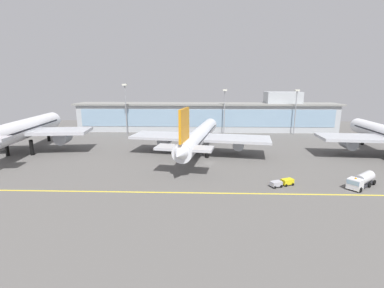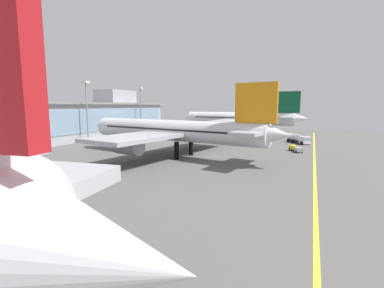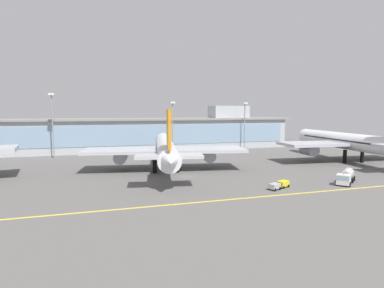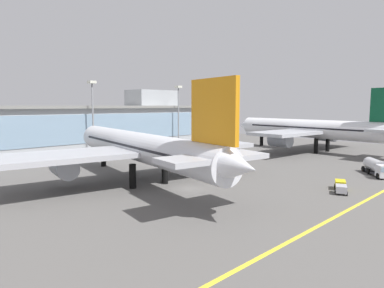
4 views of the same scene
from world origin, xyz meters
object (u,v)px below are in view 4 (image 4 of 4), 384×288
Objects in this scene: fuel_tanker_truck at (378,168)px; apron_light_mast_centre at (93,105)px; airliner_far_right at (312,129)px; baggage_tug_near at (341,186)px; apron_light_mast_east at (178,105)px; airliner_near_right at (140,148)px.

fuel_tanker_truck is 0.44× the size of apron_light_mast_centre.
airliner_far_right reaches higher than baggage_tug_near.
apron_light_mast_east is at bearing 0.68° from apron_light_mast_centre.
airliner_far_right is at bearing -81.67° from airliner_near_right.
airliner_far_right is 2.80× the size of apron_light_mast_centre.
airliner_far_right reaches higher than fuel_tanker_truck.
baggage_tug_near is at bearing -135.37° from airliner_near_right.
fuel_tanker_truck is 1.50× the size of baggage_tug_near.
baggage_tug_near is 68.61m from apron_light_mast_east.
fuel_tanker_truck is 64.76m from apron_light_mast_east.
apron_light_mast_east is (6.41, 63.37, 11.68)m from fuel_tanker_truck.
apron_light_mast_east is (41.67, 36.76, 7.23)m from airliner_near_right.
fuel_tanker_truck is (-23.34, -24.95, -4.84)m from airliner_far_right.
fuel_tanker_truck is at bearing -95.77° from apron_light_mast_east.
baggage_tug_near is 0.29× the size of apron_light_mast_centre.
apron_light_mast_east is at bearing 28.15° from airliner_far_right.
airliner_near_right is at bearing 99.95° from baggage_tug_near.
baggage_tug_near is (-40.22, -24.91, -5.56)m from airliner_far_right.
apron_light_mast_east reaches higher than baggage_tug_near.
baggage_tug_near is at bearing 126.15° from airliner_far_right.
apron_light_mast_centre is 31.03m from apron_light_mast_east.
airliner_near_right reaches higher than baggage_tug_near.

